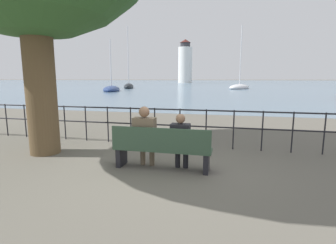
% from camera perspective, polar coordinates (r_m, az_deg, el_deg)
% --- Properties ---
extents(ground_plane, '(1000.00, 1000.00, 0.00)m').
position_cam_1_polar(ground_plane, '(5.57, -1.21, -10.07)').
color(ground_plane, '#605B51').
extents(harbor_water, '(600.00, 300.00, 0.01)m').
position_cam_1_polar(harbor_water, '(163.66, 13.08, 8.53)').
color(harbor_water, slate).
rests_on(harbor_water, ground_plane).
extents(park_bench, '(2.03, 0.45, 0.90)m').
position_cam_1_polar(park_bench, '(5.38, -1.40, -5.86)').
color(park_bench, '#334C38').
rests_on(park_bench, ground_plane).
extents(seated_person_left, '(0.46, 0.35, 1.30)m').
position_cam_1_polar(seated_person_left, '(5.49, -5.04, -2.66)').
color(seated_person_left, brown).
rests_on(seated_person_left, ground_plane).
extents(seated_person_right, '(0.38, 0.35, 1.17)m').
position_cam_1_polar(seated_person_right, '(5.32, 2.76, -3.79)').
color(seated_person_right, black).
rests_on(seated_person_right, ground_plane).
extents(promenade_railing, '(14.44, 0.04, 1.05)m').
position_cam_1_polar(promenade_railing, '(7.21, 2.60, 0.12)').
color(promenade_railing, black).
rests_on(promenade_railing, ground_plane).
extents(sailboat_0, '(4.62, 7.53, 7.93)m').
position_cam_1_polar(sailboat_0, '(40.78, -12.19, 6.96)').
color(sailboat_0, navy).
rests_on(sailboat_0, ground_plane).
extents(sailboat_2, '(5.06, 7.03, 11.58)m').
position_cam_1_polar(sailboat_2, '(49.73, 15.27, 7.30)').
color(sailboat_2, silver).
rests_on(sailboat_2, ground_plane).
extents(sailboat_3, '(3.49, 6.99, 11.97)m').
position_cam_1_polar(sailboat_3, '(51.90, -8.54, 7.66)').
color(sailboat_3, black).
rests_on(sailboat_3, ground_plane).
extents(harbor_lighthouse, '(5.84, 5.84, 18.24)m').
position_cam_1_polar(harbor_lighthouse, '(114.52, 3.75, 12.72)').
color(harbor_lighthouse, white).
rests_on(harbor_lighthouse, ground_plane).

